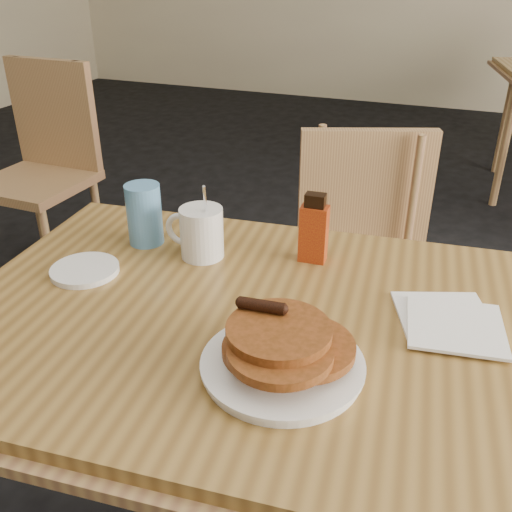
# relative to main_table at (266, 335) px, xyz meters

# --- Properties ---
(main_table) EXTENTS (1.26, 0.92, 0.75)m
(main_table) POSITION_rel_main_table_xyz_m (0.00, 0.00, 0.00)
(main_table) COLOR olive
(main_table) RESTS_ON floor
(chair_main_far) EXTENTS (0.51, 0.53, 0.88)m
(chair_main_far) POSITION_rel_main_table_xyz_m (0.01, 0.72, -0.18)
(chair_main_far) COLOR tan
(chair_main_far) RESTS_ON floor
(chair_wall_extra) EXTENTS (0.43, 0.43, 0.93)m
(chair_wall_extra) POSITION_rel_main_table_xyz_m (-1.43, 1.09, -0.15)
(chair_wall_extra) COLOR tan
(chair_wall_extra) RESTS_ON floor
(pancake_plate) EXTENTS (0.26, 0.26, 0.10)m
(pancake_plate) POSITION_rel_main_table_xyz_m (0.08, -0.13, 0.07)
(pancake_plate) COLOR white
(pancake_plate) RESTS_ON main_table
(coffee_mug) EXTENTS (0.13, 0.09, 0.17)m
(coffee_mug) POSITION_rel_main_table_xyz_m (-0.21, 0.16, 0.10)
(coffee_mug) COLOR white
(coffee_mug) RESTS_ON main_table
(syrup_bottle) EXTENTS (0.06, 0.04, 0.15)m
(syrup_bottle) POSITION_rel_main_table_xyz_m (0.02, 0.23, 0.11)
(syrup_bottle) COLOR maroon
(syrup_bottle) RESTS_ON main_table
(napkin_stack) EXTENTS (0.21, 0.22, 0.01)m
(napkin_stack) POSITION_rel_main_table_xyz_m (0.31, 0.09, 0.05)
(napkin_stack) COLOR white
(napkin_stack) RESTS_ON main_table
(blue_tumbler) EXTENTS (0.09, 0.09, 0.14)m
(blue_tumbler) POSITION_rel_main_table_xyz_m (-0.35, 0.18, 0.11)
(blue_tumbler) COLOR #5795CC
(blue_tumbler) RESTS_ON main_table
(side_saucer) EXTENTS (0.18, 0.18, 0.01)m
(side_saucer) POSITION_rel_main_table_xyz_m (-0.40, 0.01, 0.05)
(side_saucer) COLOR white
(side_saucer) RESTS_ON main_table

